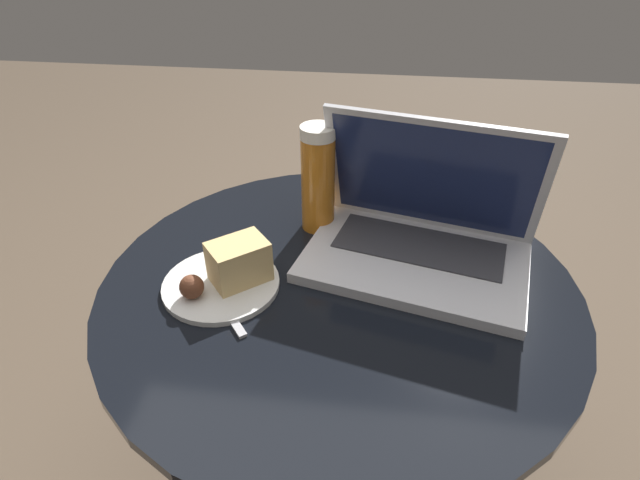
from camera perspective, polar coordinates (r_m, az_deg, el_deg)
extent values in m
plane|color=brown|center=(1.21, 1.55, -24.71)|extent=(6.00, 6.00, 0.00)
cylinder|color=black|center=(1.20, 1.55, -24.52)|extent=(0.43, 0.43, 0.01)
cylinder|color=black|center=(0.99, 1.79, -16.76)|extent=(0.08, 0.08, 0.50)
cylinder|color=black|center=(0.80, 2.12, -5.02)|extent=(0.75, 0.75, 0.02)
cube|color=silver|center=(0.83, 10.68, -2.46)|extent=(0.40, 0.30, 0.02)
cube|color=#333338|center=(0.85, 11.22, -0.61)|extent=(0.29, 0.17, 0.00)
cube|color=silver|center=(0.84, 12.68, 7.11)|extent=(0.36, 0.15, 0.22)
cube|color=#19234C|center=(0.84, 12.63, 6.98)|extent=(0.33, 0.13, 0.20)
cylinder|color=#C6701E|center=(0.88, -0.23, 6.37)|extent=(0.06, 0.06, 0.17)
cylinder|color=white|center=(0.84, -0.24, 12.21)|extent=(0.06, 0.06, 0.02)
cylinder|color=silver|center=(0.79, -11.22, -4.97)|extent=(0.18, 0.18, 0.01)
cube|color=#DBB775|center=(0.77, -9.25, -2.44)|extent=(0.10, 0.10, 0.07)
sphere|color=#4C6B33|center=(0.83, -10.63, -1.17)|extent=(0.03, 0.03, 0.03)
sphere|color=brown|center=(0.76, -14.46, -5.19)|extent=(0.04, 0.04, 0.04)
cube|color=#B2B2B7|center=(0.75, -10.70, -7.82)|extent=(0.09, 0.11, 0.00)
cube|color=#B2B2B7|center=(0.82, -13.06, -4.06)|extent=(0.05, 0.06, 0.00)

